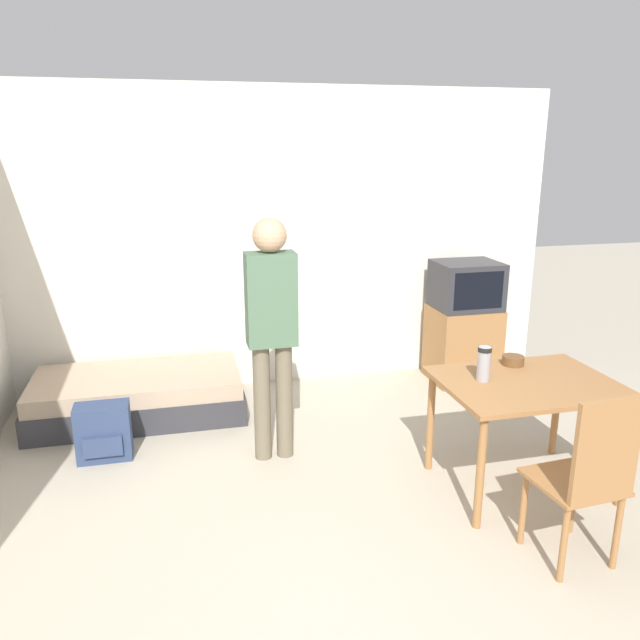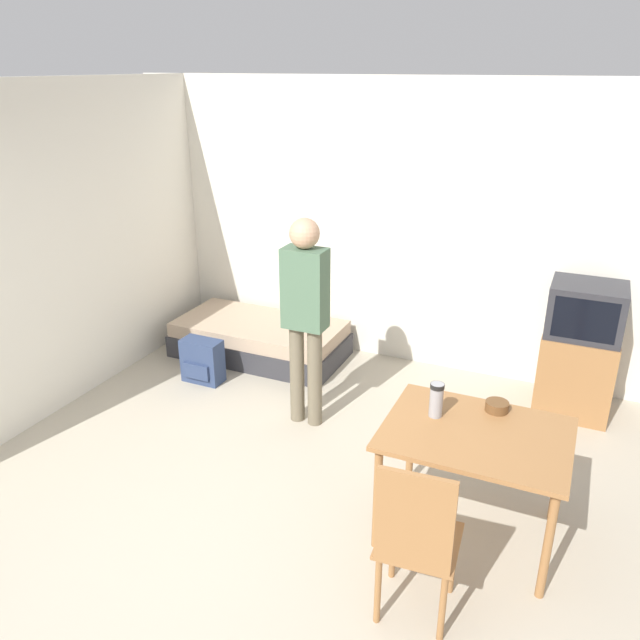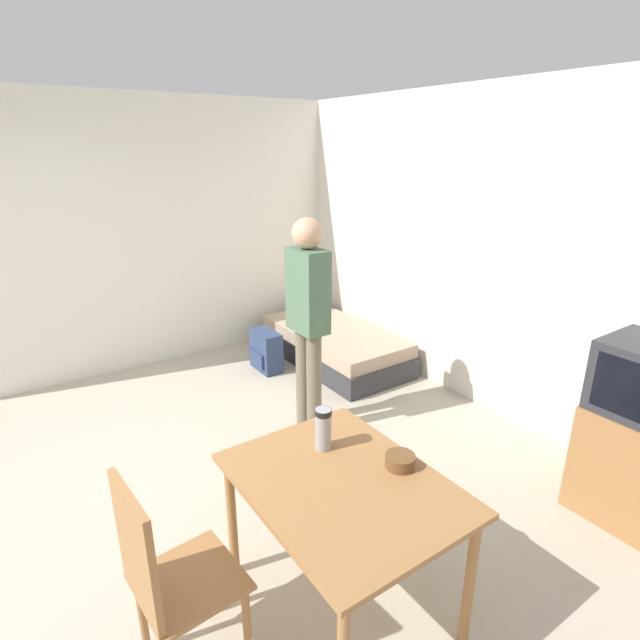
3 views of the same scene
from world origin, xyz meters
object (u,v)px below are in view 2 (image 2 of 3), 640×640
object	(u,v)px
tv	(579,351)
thermos_flask	(436,398)
daybed	(260,339)
backpack	(202,361)
mate_bowl	(497,406)
wooden_chair	(416,538)
person_standing	(305,308)
dining_table	(475,445)

from	to	relation	value
tv	thermos_flask	world-z (taller)	tv
daybed	backpack	bearing A→B (deg)	-106.40
daybed	mate_bowl	xyz separation A→B (m)	(2.56, -1.47, 0.60)
wooden_chair	person_standing	bearing A→B (deg)	130.64
wooden_chair	thermos_flask	distance (m)	0.96
tv	mate_bowl	size ratio (longest dim) A/B	7.85
daybed	thermos_flask	xyz separation A→B (m)	(2.22, -1.69, 0.69)
dining_table	wooden_chair	bearing A→B (deg)	-98.94
person_standing	backpack	xyz separation A→B (m)	(-1.19, 0.25, -0.81)
person_standing	thermos_flask	world-z (taller)	person_standing
tv	mate_bowl	xyz separation A→B (m)	(-0.43, -1.59, 0.21)
thermos_flask	daybed	bearing A→B (deg)	142.79
mate_bowl	wooden_chair	bearing A→B (deg)	-99.89
wooden_chair	mate_bowl	world-z (taller)	wooden_chair
person_standing	backpack	world-z (taller)	person_standing
dining_table	person_standing	distance (m)	1.75
backpack	thermos_flask	bearing A→B (deg)	-21.62
dining_table	backpack	world-z (taller)	dining_table
daybed	thermos_flask	distance (m)	2.87
tv	backpack	size ratio (longest dim) A/B	2.76
wooden_chair	tv	bearing A→B (deg)	76.94
daybed	dining_table	size ratio (longest dim) A/B	1.56
thermos_flask	mate_bowl	bearing A→B (deg)	32.67
mate_bowl	tv	bearing A→B (deg)	74.76
wooden_chair	person_standing	distance (m)	2.17
thermos_flask	backpack	bearing A→B (deg)	158.38
mate_bowl	thermos_flask	bearing A→B (deg)	-147.33
tv	dining_table	xyz separation A→B (m)	(-0.50, -1.89, 0.09)
wooden_chair	mate_bowl	xyz separation A→B (m)	(0.19, 1.12, 0.22)
mate_bowl	backpack	world-z (taller)	mate_bowl
wooden_chair	thermos_flask	xyz separation A→B (m)	(-0.15, 0.90, 0.31)
dining_table	wooden_chair	xyz separation A→B (m)	(-0.13, -0.82, -0.10)
tv	wooden_chair	xyz separation A→B (m)	(-0.63, -2.71, -0.01)
wooden_chair	mate_bowl	bearing A→B (deg)	80.11
dining_table	mate_bowl	world-z (taller)	mate_bowl
daybed	backpack	distance (m)	0.75
daybed	mate_bowl	size ratio (longest dim) A/B	11.68
daybed	person_standing	xyz separation A→B (m)	(0.98, -0.97, 0.84)
daybed	wooden_chair	xyz separation A→B (m)	(2.37, -2.58, 0.38)
backpack	dining_table	bearing A→B (deg)	-21.07
daybed	dining_table	bearing A→B (deg)	-35.27
thermos_flask	mate_bowl	distance (m)	0.42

